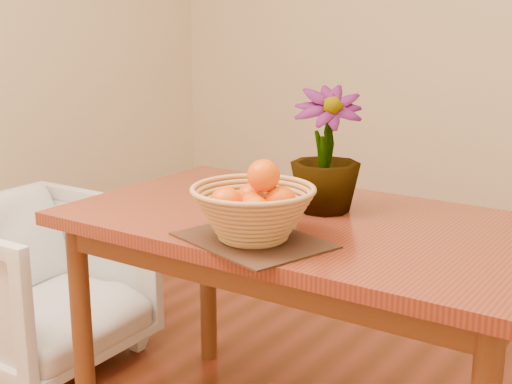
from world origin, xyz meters
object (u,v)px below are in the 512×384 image
Objects in this scene: wicker_basket at (253,215)px; potted_plant at (326,150)px; armchair at (39,276)px; table at (308,247)px.

potted_plant is at bearing 87.98° from wicker_basket.
wicker_basket is 1.25m from armchair.
wicker_basket is (-0.01, -0.27, 0.16)m from table.
potted_plant reaches higher than wicker_basket.
potted_plant reaches higher than armchair.
wicker_basket is at bearing -126.06° from potted_plant.
table is 4.35× the size of wicker_basket.
table is 0.29m from potted_plant.
armchair is (-1.15, -0.15, -0.58)m from potted_plant.
armchair is (-1.14, -0.06, -0.31)m from table.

